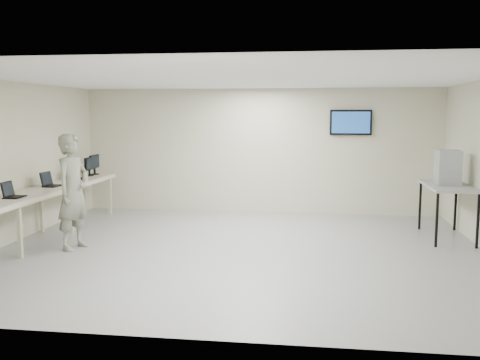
# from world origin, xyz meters

# --- Properties ---
(room) EXTENTS (8.01, 7.01, 2.81)m
(room) POSITION_xyz_m (0.03, 0.06, 1.41)
(room) COLOR #999998
(room) RESTS_ON ground
(workbench) EXTENTS (0.76, 6.00, 0.90)m
(workbench) POSITION_xyz_m (-3.59, 0.00, 0.83)
(workbench) COLOR beige
(workbench) RESTS_ON ground
(laptop_1) EXTENTS (0.28, 0.34, 0.26)m
(laptop_1) POSITION_xyz_m (-3.60, -0.57, 0.97)
(laptop_1) COLOR black
(laptop_1) RESTS_ON workbench
(laptop_2) EXTENTS (0.32, 0.38, 0.27)m
(laptop_2) POSITION_xyz_m (-3.63, 0.77, 0.97)
(laptop_2) COLOR black
(laptop_2) RESTS_ON workbench
(laptop_3) EXTENTS (0.32, 0.37, 0.26)m
(laptop_3) POSITION_xyz_m (-3.62, 1.92, 0.97)
(laptop_3) COLOR black
(laptop_3) RESTS_ON workbench
(monitor_near) EXTENTS (0.18, 0.41, 0.40)m
(monitor_near) POSITION_xyz_m (-3.60, 2.47, 1.14)
(monitor_near) COLOR black
(monitor_near) RESTS_ON workbench
(monitor_far) EXTENTS (0.20, 0.44, 0.44)m
(monitor_far) POSITION_xyz_m (-3.60, 2.75, 1.16)
(monitor_far) COLOR black
(monitor_far) RESTS_ON workbench
(soldier) EXTENTS (0.60, 0.78, 1.91)m
(soldier) POSITION_xyz_m (-2.73, -0.21, 0.96)
(soldier) COLOR slate
(soldier) RESTS_ON ground
(side_table) EXTENTS (0.76, 1.62, 0.97)m
(side_table) POSITION_xyz_m (3.60, 1.41, 0.90)
(side_table) COLOR gray
(side_table) RESTS_ON ground
(storage_bins) EXTENTS (0.39, 0.44, 0.62)m
(storage_bins) POSITION_xyz_m (3.58, 1.41, 1.29)
(storage_bins) COLOR #A4A9B1
(storage_bins) RESTS_ON side_table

